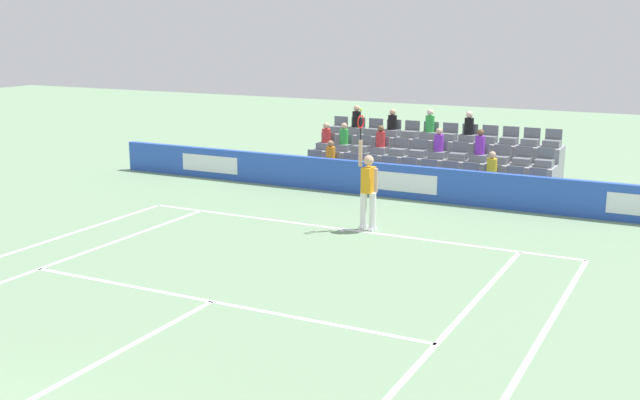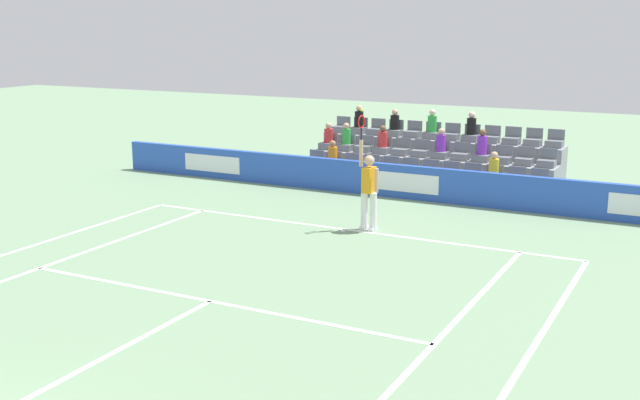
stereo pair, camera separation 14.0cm
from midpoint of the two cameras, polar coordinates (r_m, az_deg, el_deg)
name	(u,v)px [view 2 (the right image)]	position (r m, az deg, el deg)	size (l,w,h in m)	color
line_baseline	(345,229)	(18.54, 2.06, -2.14)	(10.97, 0.10, 0.01)	white
line_service	(210,301)	(14.00, -7.69, -7.29)	(8.23, 0.10, 0.01)	white
line_centre_service	(77,372)	(11.74, -16.86, -11.83)	(0.10, 6.40, 0.01)	white
line_singles_sideline_left	(22,274)	(16.32, -20.61, -5.08)	(0.10, 11.89, 0.01)	white
line_singles_sideline_right	(423,355)	(11.85, 7.83, -11.12)	(0.10, 11.89, 0.01)	white
line_doubles_sideline_right	(516,374)	(11.52, 14.40, -12.15)	(0.10, 11.89, 0.01)	white
line_centre_mark	(343,230)	(18.45, 1.93, -2.21)	(0.10, 0.20, 0.01)	white
sponsor_barrier	(405,182)	(21.84, 6.35, 1.33)	(19.15, 0.22, 0.93)	blue
tennis_player	(369,189)	(18.31, 3.77, 0.83)	(0.52, 0.38, 2.85)	white
stadium_stand	(432,165)	(23.97, 8.31, 2.52)	(7.44, 2.85, 2.17)	gray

